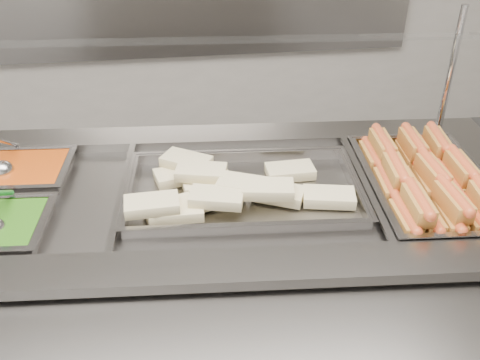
{
  "coord_description": "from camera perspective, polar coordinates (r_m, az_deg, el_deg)",
  "views": [
    {
      "loc": [
        -0.05,
        -0.9,
        1.76
      ],
      "look_at": [
        0.13,
        0.42,
        0.92
      ],
      "focal_mm": 40.0,
      "sensor_mm": 36.0,
      "label": 1
    }
  ],
  "objects": [
    {
      "name": "pan_hotdogs",
      "position": [
        1.74,
        19.14,
        -1.17
      ],
      "size": [
        0.38,
        0.57,
        0.1
      ],
      "color": "gray",
      "rests_on": "steam_counter"
    },
    {
      "name": "tray_rail",
      "position": [
        1.24,
        -0.92,
        -15.64
      ],
      "size": [
        1.81,
        0.5,
        0.05
      ],
      "color": "gray",
      "rests_on": "steam_counter"
    },
    {
      "name": "pan_wraps",
      "position": [
        1.61,
        0.35,
        -1.46
      ],
      "size": [
        0.71,
        0.45,
        0.07
      ],
      "color": "gray",
      "rests_on": "steam_counter"
    },
    {
      "name": "sneeze_guard",
      "position": [
        1.63,
        -2.27,
        14.25
      ],
      "size": [
        1.66,
        0.41,
        0.44
      ],
      "color": "#BABABE",
      "rests_on": "steam_counter"
    },
    {
      "name": "pan_beans",
      "position": [
        1.84,
        -22.32,
        0.08
      ],
      "size": [
        0.32,
        0.26,
        0.1
      ],
      "color": "gray",
      "rests_on": "steam_counter"
    },
    {
      "name": "tortilla_wraps",
      "position": [
        1.57,
        -1.82,
        -0.91
      ],
      "size": [
        0.67,
        0.35,
        0.07
      ],
      "color": "beige",
      "rests_on": "pan_wraps"
    },
    {
      "name": "steam_counter",
      "position": [
        1.88,
        -1.55,
        -12.29
      ],
      "size": [
        1.93,
        0.96,
        0.9
      ],
      "color": "slate",
      "rests_on": "ground"
    },
    {
      "name": "hotdogs_in_buns",
      "position": [
        1.71,
        19.18,
        0.1
      ],
      "size": [
        0.31,
        0.53,
        0.12
      ],
      "color": "#95631F",
      "rests_on": "pan_hotdogs"
    },
    {
      "name": "ladle",
      "position": [
        1.82,
        -23.93,
        1.06
      ],
      "size": [
        0.07,
        0.19,
        0.15
      ],
      "color": "#A8A9AD",
      "rests_on": "pan_beans"
    }
  ]
}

